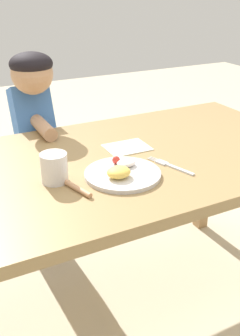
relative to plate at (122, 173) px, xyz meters
name	(u,v)px	position (x,y,z in m)	size (l,w,h in m)	color
ground_plane	(121,302)	(0.06, 0.13, -0.69)	(8.00, 8.00, 0.00)	beige
dining_table	(121,175)	(0.06, 0.13, -0.08)	(1.49, 0.80, 0.68)	#99794B
plate	(122,173)	(0.00, 0.00, 0.00)	(0.24, 0.24, 0.05)	silver
fork	(170,166)	(0.18, -0.01, -0.01)	(0.07, 0.19, 0.01)	silver
spoon	(66,182)	(-0.18, 0.03, 0.00)	(0.08, 0.20, 0.02)	tan
drinking_cup	(54,168)	(-0.20, 0.06, 0.03)	(0.08, 0.08, 0.09)	silver
person	(36,148)	(-0.11, 0.63, -0.13)	(0.17, 0.37, 0.99)	#433973
napkin	(127,147)	(0.12, 0.20, -0.01)	(0.16, 0.13, 0.00)	white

